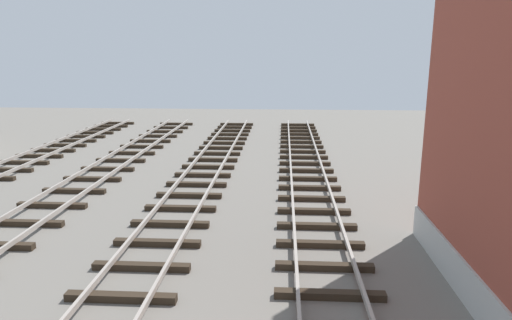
{
  "coord_description": "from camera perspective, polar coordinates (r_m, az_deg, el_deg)",
  "views": [
    {
      "loc": [
        -0.04,
        -4.42,
        5.37
      ],
      "look_at": [
        -1.03,
        11.95,
        1.5
      ],
      "focal_mm": 31.77,
      "sensor_mm": 36.0,
      "label": 1
    }
  ],
  "objects": []
}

